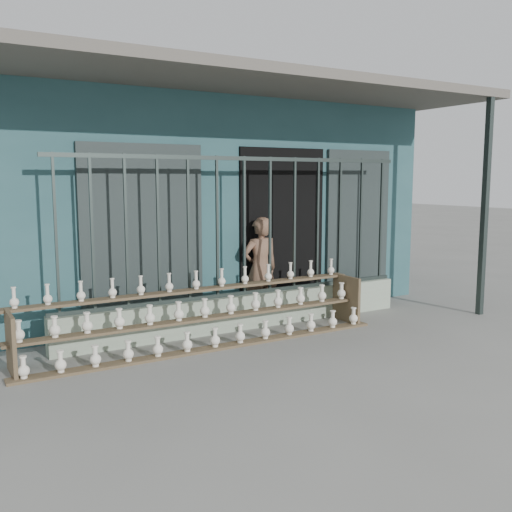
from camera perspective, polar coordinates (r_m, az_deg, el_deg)
ground at (r=6.56m, az=4.49°, el=-9.72°), size 60.00×60.00×0.00m
workshop_building at (r=10.03m, az=-9.40°, el=5.68°), size 7.40×6.60×3.21m
parapet_wall at (r=7.56m, az=-1.15°, el=-5.56°), size 5.00×0.20×0.45m
security_fence at (r=7.39m, az=-1.18°, el=2.95°), size 5.00×0.04×1.80m
shelf_rack at (r=6.83m, az=-5.06°, el=-5.86°), size 4.50×0.68×0.85m
elderly_woman at (r=7.92m, az=0.43°, el=-1.29°), size 0.54×0.37×1.44m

